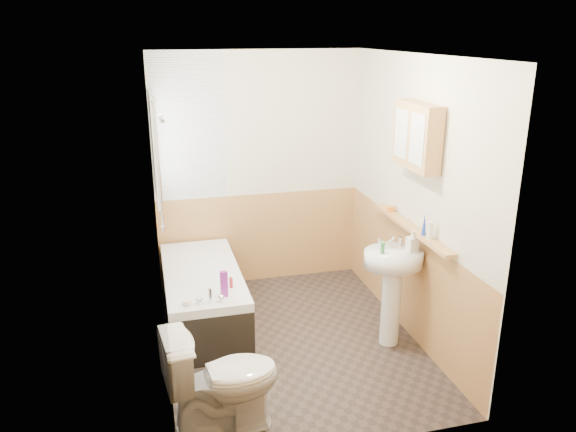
# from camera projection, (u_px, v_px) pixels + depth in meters

# --- Properties ---
(floor) EXTENTS (2.80, 2.80, 0.00)m
(floor) POSITION_uv_depth(u_px,v_px,m) (292.00, 341.00, 5.08)
(floor) COLOR #2A221E
(floor) RESTS_ON ground
(ceiling) EXTENTS (2.80, 2.80, 0.00)m
(ceiling) POSITION_uv_depth(u_px,v_px,m) (293.00, 55.00, 4.29)
(ceiling) COLOR white
(ceiling) RESTS_ON ground
(wall_back) EXTENTS (2.20, 0.02, 2.50)m
(wall_back) POSITION_uv_depth(u_px,v_px,m) (259.00, 171.00, 5.98)
(wall_back) COLOR beige
(wall_back) RESTS_ON ground
(wall_front) EXTENTS (2.20, 0.02, 2.50)m
(wall_front) POSITION_uv_depth(u_px,v_px,m) (352.00, 279.00, 3.39)
(wall_front) COLOR beige
(wall_front) RESTS_ON ground
(wall_left) EXTENTS (0.02, 2.80, 2.50)m
(wall_left) POSITION_uv_depth(u_px,v_px,m) (157.00, 221.00, 4.42)
(wall_left) COLOR beige
(wall_left) RESTS_ON ground
(wall_right) EXTENTS (0.02, 2.80, 2.50)m
(wall_right) POSITION_uv_depth(u_px,v_px,m) (414.00, 201.00, 4.95)
(wall_right) COLOR beige
(wall_right) RESTS_ON ground
(wainscot_right) EXTENTS (0.01, 2.80, 1.00)m
(wainscot_right) POSITION_uv_depth(u_px,v_px,m) (406.00, 278.00, 5.18)
(wainscot_right) COLOR tan
(wainscot_right) RESTS_ON wall_right
(wainscot_front) EXTENTS (2.20, 0.01, 1.00)m
(wainscot_front) POSITION_uv_depth(u_px,v_px,m) (347.00, 383.00, 3.65)
(wainscot_front) COLOR tan
(wainscot_front) RESTS_ON wall_front
(wainscot_back) EXTENTS (2.20, 0.01, 1.00)m
(wainscot_back) POSITION_uv_depth(u_px,v_px,m) (260.00, 237.00, 6.20)
(wainscot_back) COLOR tan
(wainscot_back) RESTS_ON wall_back
(tile_cladding_left) EXTENTS (0.01, 2.80, 2.50)m
(tile_cladding_left) POSITION_uv_depth(u_px,v_px,m) (159.00, 221.00, 4.43)
(tile_cladding_left) COLOR white
(tile_cladding_left) RESTS_ON wall_left
(tile_return_back) EXTENTS (0.75, 0.01, 1.50)m
(tile_return_back) POSITION_uv_depth(u_px,v_px,m) (188.00, 127.00, 5.63)
(tile_return_back) COLOR white
(tile_return_back) RESTS_ON wall_back
(window) EXTENTS (0.03, 0.79, 0.99)m
(window) POSITION_uv_depth(u_px,v_px,m) (155.00, 147.00, 5.18)
(window) COLOR white
(window) RESTS_ON wall_left
(bathtub) EXTENTS (0.70, 1.57, 0.68)m
(bathtub) POSITION_uv_depth(u_px,v_px,m) (203.00, 295.00, 5.34)
(bathtub) COLOR black
(bathtub) RESTS_ON floor
(shower_riser) EXTENTS (0.11, 0.08, 1.21)m
(shower_riser) POSITION_uv_depth(u_px,v_px,m) (160.00, 155.00, 4.82)
(shower_riser) COLOR silver
(shower_riser) RESTS_ON wall_left
(toilet) EXTENTS (0.84, 0.53, 0.78)m
(toilet) POSITION_uv_depth(u_px,v_px,m) (223.00, 380.00, 3.86)
(toilet) COLOR white
(toilet) RESTS_ON floor
(sink) EXTENTS (0.52, 0.42, 1.01)m
(sink) POSITION_uv_depth(u_px,v_px,m) (392.00, 278.00, 4.87)
(sink) COLOR white
(sink) RESTS_ON floor
(pine_shelf) EXTENTS (0.10, 1.39, 0.03)m
(pine_shelf) POSITION_uv_depth(u_px,v_px,m) (410.00, 227.00, 4.90)
(pine_shelf) COLOR tan
(pine_shelf) RESTS_ON wall_right
(medicine_cabinet) EXTENTS (0.15, 0.60, 0.54)m
(medicine_cabinet) POSITION_uv_depth(u_px,v_px,m) (417.00, 136.00, 4.59)
(medicine_cabinet) COLOR tan
(medicine_cabinet) RESTS_ON wall_right
(foam_can) EXTENTS (0.06, 0.06, 0.15)m
(foam_can) POSITION_uv_depth(u_px,v_px,m) (430.00, 231.00, 4.56)
(foam_can) COLOR silver
(foam_can) RESTS_ON pine_shelf
(green_bottle) EXTENTS (0.04, 0.04, 0.20)m
(green_bottle) POSITION_uv_depth(u_px,v_px,m) (424.00, 224.00, 4.64)
(green_bottle) COLOR #19339E
(green_bottle) RESTS_ON pine_shelf
(black_jar) EXTENTS (0.08, 0.08, 0.05)m
(black_jar) POSITION_uv_depth(u_px,v_px,m) (391.00, 209.00, 5.27)
(black_jar) COLOR orange
(black_jar) RESTS_ON pine_shelf
(soap_bottle) EXTENTS (0.11, 0.20, 0.09)m
(soap_bottle) POSITION_uv_depth(u_px,v_px,m) (412.00, 246.00, 4.76)
(soap_bottle) COLOR silver
(soap_bottle) RESTS_ON sink
(clear_bottle) EXTENTS (0.04, 0.04, 0.11)m
(clear_bottle) POSITION_uv_depth(u_px,v_px,m) (383.00, 248.00, 4.70)
(clear_bottle) COLOR #388447
(clear_bottle) RESTS_ON sink
(blue_gel) EXTENTS (0.06, 0.04, 0.23)m
(blue_gel) POSITION_uv_depth(u_px,v_px,m) (224.00, 284.00, 4.72)
(blue_gel) COLOR purple
(blue_gel) RESTS_ON bathtub
(cream_jar) EXTENTS (0.08, 0.08, 0.04)m
(cream_jar) POSITION_uv_depth(u_px,v_px,m) (187.00, 303.00, 4.59)
(cream_jar) COLOR silver
(cream_jar) RESTS_ON bathtub
(orange_bottle) EXTENTS (0.04, 0.04, 0.09)m
(orange_bottle) POSITION_uv_depth(u_px,v_px,m) (231.00, 283.00, 4.90)
(orange_bottle) COLOR maroon
(orange_bottle) RESTS_ON bathtub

